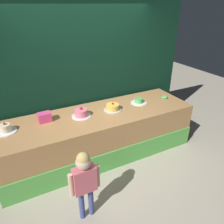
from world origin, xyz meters
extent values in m
plane|color=#ADA38E|center=(0.00, 0.00, 0.00)|extent=(12.00, 12.00, 0.00)
cube|color=#B27F4C|center=(0.00, 0.50, 0.41)|extent=(3.39, 1.00, 0.82)
cube|color=#59B24C|center=(0.00, -0.01, 0.18)|extent=(3.39, 0.02, 0.37)
cube|color=black|center=(0.00, 1.10, 1.37)|extent=(4.13, 0.08, 2.73)
cylinder|color=#3F4C8C|center=(-0.75, -0.63, 0.23)|extent=(0.07, 0.07, 0.45)
cylinder|color=#3F4C8C|center=(-0.63, -0.63, 0.23)|extent=(0.07, 0.07, 0.45)
cube|color=#D86672|center=(-0.69, -0.63, 0.63)|extent=(0.28, 0.13, 0.35)
cylinder|color=beige|center=(-0.86, -0.63, 0.62)|extent=(0.06, 0.06, 0.32)
cylinder|color=beige|center=(-0.52, -0.63, 0.62)|extent=(0.06, 0.06, 0.32)
sphere|color=beige|center=(-0.69, -0.63, 0.90)|extent=(0.18, 0.18, 0.18)
sphere|color=tan|center=(-0.69, -0.63, 0.95)|extent=(0.15, 0.15, 0.15)
cube|color=#E74584|center=(-0.86, 0.65, 0.90)|extent=(0.20, 0.14, 0.15)
torus|color=#59B259|center=(1.44, 0.52, 0.84)|extent=(0.13, 0.13, 0.04)
cylinder|color=white|center=(-1.44, 0.61, 0.82)|extent=(0.30, 0.30, 0.01)
cylinder|color=beige|center=(-1.44, 0.61, 0.88)|extent=(0.15, 0.15, 0.11)
sphere|color=red|center=(-1.44, 0.61, 0.96)|extent=(0.04, 0.04, 0.04)
cylinder|color=white|center=(-0.29, 0.56, 0.82)|extent=(0.32, 0.32, 0.01)
cylinder|color=pink|center=(-0.29, 0.56, 0.89)|extent=(0.22, 0.22, 0.12)
sphere|color=red|center=(-0.29, 0.56, 0.97)|extent=(0.04, 0.04, 0.04)
cylinder|color=silver|center=(0.29, 0.53, 0.82)|extent=(0.32, 0.32, 0.01)
cylinder|color=#F2BF4C|center=(0.29, 0.53, 0.88)|extent=(0.23, 0.23, 0.10)
sphere|color=red|center=(0.29, 0.53, 0.94)|extent=(0.03, 0.03, 0.03)
cylinder|color=white|center=(0.86, 0.57, 0.82)|extent=(0.30, 0.30, 0.01)
cylinder|color=#59B259|center=(0.86, 0.57, 0.87)|extent=(0.15, 0.15, 0.08)
camera|label=1|loc=(-1.25, -2.46, 2.51)|focal=34.00mm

